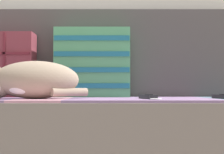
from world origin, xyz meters
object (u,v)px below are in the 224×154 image
object	(u,v)px
throw_pillow_striped	(93,63)
sleeping_cat	(32,81)
couch	(72,137)
game_remote_near	(149,97)
game_remote_far	(224,97)

from	to	relation	value
throw_pillow_striped	sleeping_cat	world-z (taller)	throw_pillow_striped
throw_pillow_striped	sleeping_cat	distance (m)	0.44
couch	sleeping_cat	bearing A→B (deg)	-134.68
couch	throw_pillow_striped	xyz separation A→B (m)	(0.09, 0.18, 0.38)
couch	sleeping_cat	world-z (taller)	sleeping_cat
sleeping_cat	game_remote_near	xyz separation A→B (m)	(0.52, -0.00, -0.07)
game_remote_near	game_remote_far	world-z (taller)	same
throw_pillow_striped	game_remote_near	distance (m)	0.47
couch	game_remote_far	distance (m)	0.74
game_remote_near	couch	bearing A→B (deg)	155.21
couch	game_remote_near	distance (m)	0.44
game_remote_far	sleeping_cat	bearing A→B (deg)	-177.27
sleeping_cat	game_remote_far	xyz separation A→B (m)	(0.87, 0.04, -0.07)
game_remote_far	couch	bearing A→B (deg)	170.11
sleeping_cat	game_remote_near	world-z (taller)	sleeping_cat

